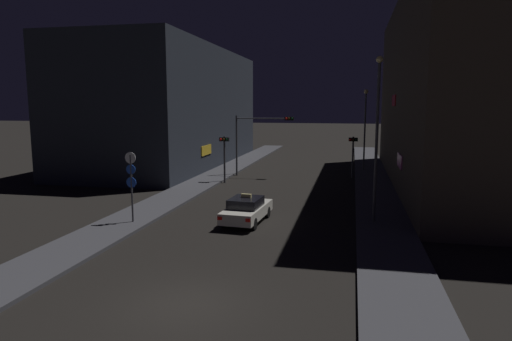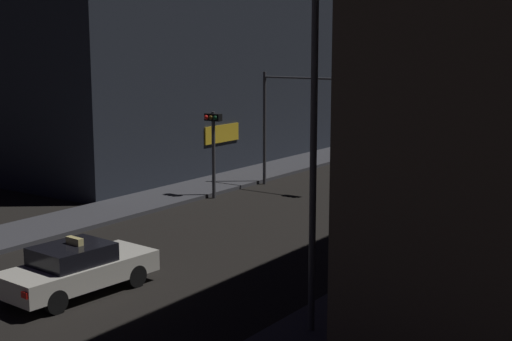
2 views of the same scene
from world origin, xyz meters
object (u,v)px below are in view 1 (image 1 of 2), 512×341
at_px(street_lamp_near_block, 377,128).
at_px(street_lamp_far_block, 365,120).
at_px(traffic_light_overhead, 258,132).
at_px(sign_pole_left, 131,180).
at_px(traffic_light_right_kerb, 353,148).
at_px(taxi, 247,210).
at_px(traffic_light_left_kerb, 224,150).

distance_m(street_lamp_near_block, street_lamp_far_block, 20.23).
bearing_deg(traffic_light_overhead, sign_pole_left, -100.17).
xyz_separation_m(traffic_light_right_kerb, sign_pole_left, (-11.58, -18.79, -0.19)).
distance_m(sign_pole_left, street_lamp_near_block, 13.35).
distance_m(traffic_light_overhead, sign_pole_left, 18.24).
xyz_separation_m(taxi, traffic_light_left_kerb, (-4.76, 12.17, 2.03)).
bearing_deg(street_lamp_near_block, traffic_light_overhead, 122.33).
relative_size(traffic_light_overhead, street_lamp_far_block, 0.71).
bearing_deg(street_lamp_near_block, sign_pole_left, -167.64).
bearing_deg(traffic_light_overhead, street_lamp_far_block, 28.56).
bearing_deg(taxi, traffic_light_right_kerb, 71.72).
height_order(traffic_light_left_kerb, street_lamp_near_block, street_lamp_near_block).
relative_size(taxi, traffic_light_right_kerb, 1.25).
height_order(taxi, traffic_light_left_kerb, traffic_light_left_kerb).
height_order(taxi, street_lamp_far_block, street_lamp_far_block).
distance_m(traffic_light_left_kerb, street_lamp_near_block, 16.20).
relative_size(sign_pole_left, street_lamp_far_block, 0.49).
relative_size(traffic_light_left_kerb, traffic_light_right_kerb, 1.06).
relative_size(street_lamp_near_block, street_lamp_far_block, 1.13).
xyz_separation_m(traffic_light_left_kerb, street_lamp_far_block, (11.47, 9.17, 2.19)).
distance_m(traffic_light_left_kerb, traffic_light_right_kerb, 11.51).
height_order(traffic_light_left_kerb, sign_pole_left, sign_pole_left).
bearing_deg(street_lamp_near_block, traffic_light_right_kerb, 94.22).
relative_size(sign_pole_left, street_lamp_near_block, 0.43).
bearing_deg(traffic_light_right_kerb, traffic_light_left_kerb, -154.67).
relative_size(traffic_light_overhead, street_lamp_near_block, 0.63).
bearing_deg(traffic_light_overhead, street_lamp_near_block, -57.67).
relative_size(traffic_light_right_kerb, street_lamp_far_block, 0.47).
bearing_deg(street_lamp_far_block, sign_pole_left, -118.77).
xyz_separation_m(taxi, sign_pole_left, (-5.93, -1.70, 1.71)).
relative_size(traffic_light_overhead, sign_pole_left, 1.45).
bearing_deg(street_lamp_far_block, traffic_light_overhead, -151.44).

